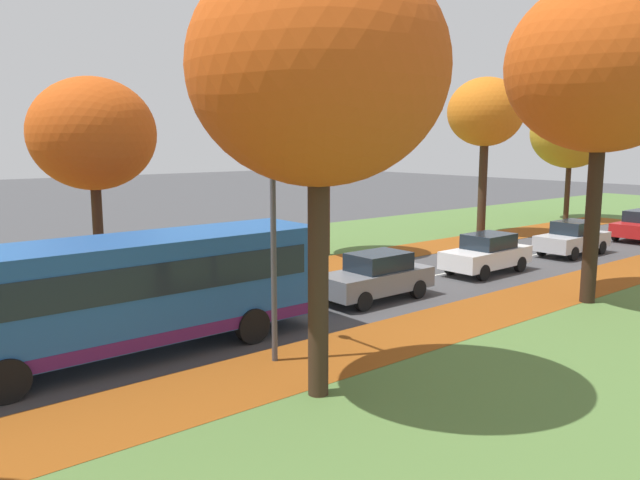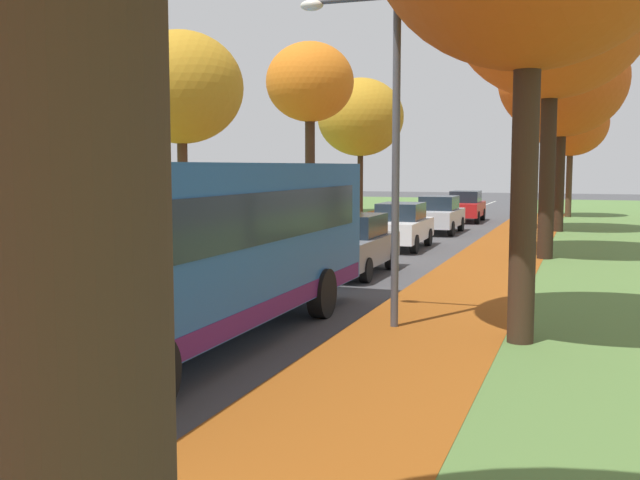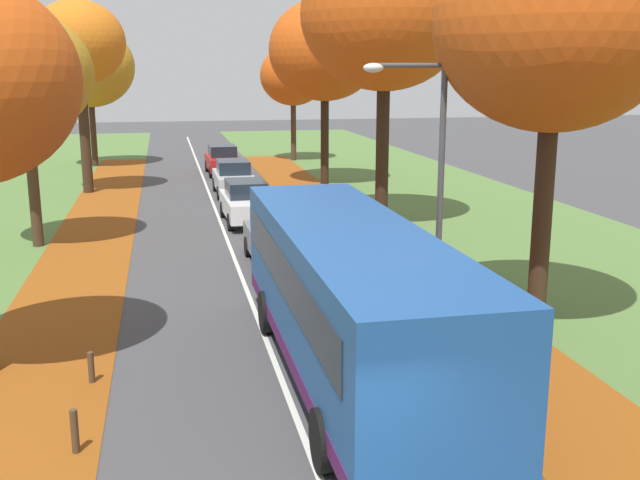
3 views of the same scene
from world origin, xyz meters
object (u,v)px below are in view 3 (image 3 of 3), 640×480
object	(u,v)px
tree_right_near	(555,23)
tree_right_mid	(385,14)
bollard_fourth	(91,368)
tree_left_distant	(89,67)
car_silver_third_in_line	(234,178)
bus	(350,293)
bollard_third	(75,432)
streetlamp_right	(427,166)
tree_left_mid	(24,74)
car_white_following	(247,202)
car_grey_lead	(279,239)
tree_right_distant	(293,76)
tree_left_far	(78,44)
car_red_fourth_in_line	(223,160)
tree_right_far	(325,50)

from	to	relation	value
tree_right_near	tree_right_mid	xyz separation A→B (m)	(-0.24, 11.93, 0.95)
tree_right_mid	bollard_fourth	world-z (taller)	tree_right_mid
tree_left_distant	car_silver_third_in_line	xyz separation A→B (m)	(7.30, -12.42, -5.12)
bollard_fourth	car_silver_third_in_line	world-z (taller)	car_silver_third_in_line
bus	tree_right_near	bearing A→B (deg)	22.58
bollard_third	car_silver_third_in_line	world-z (taller)	car_silver_third_in_line
bus	streetlamp_right	bearing A→B (deg)	46.88
tree_left_mid	bollard_fourth	distance (m)	13.46
tree_right_near	car_white_following	xyz separation A→B (m)	(-5.26, 13.23, -5.97)
streetlamp_right	bollard_fourth	bearing A→B (deg)	-166.27
streetlamp_right	car_grey_lead	bearing A→B (deg)	111.32
car_silver_third_in_line	car_white_following	bearing A→B (deg)	-91.01
tree_right_distant	bollard_third	bearing A→B (deg)	-104.90
tree_right_distant	car_silver_third_in_line	distance (m)	14.55
tree_right_near	bollard_fourth	bearing A→B (deg)	-172.47
tree_left_distant	car_grey_lead	size ratio (longest dim) A/B	1.98
streetlamp_right	bollard_third	bearing A→B (deg)	-148.18
tree_left_far	car_white_following	world-z (taller)	tree_left_far
tree_left_distant	bus	distance (m)	35.41
tree_left_distant	car_red_fourth_in_line	world-z (taller)	tree_left_distant
tree_left_distant	bus	size ratio (longest dim) A/B	0.80
car_grey_lead	tree_left_mid	bearing A→B (deg)	151.50
tree_left_distant	car_white_following	bearing A→B (deg)	-69.34
streetlamp_right	car_red_fourth_in_line	world-z (taller)	streetlamp_right
tree_right_distant	tree_right_near	bearing A→B (deg)	-89.90
tree_right_distant	bollard_third	world-z (taller)	tree_right_distant
tree_right_distant	car_red_fourth_in_line	xyz separation A→B (m)	(-5.02, -5.67, -4.55)
tree_right_far	streetlamp_right	world-z (taller)	tree_right_far
bollard_fourth	streetlamp_right	size ratio (longest dim) A/B	0.10
car_silver_third_in_line	streetlamp_right	bearing A→B (deg)	-82.54
bus	car_white_following	world-z (taller)	bus
bollard_fourth	car_red_fourth_in_line	distance (m)	28.74
tree_right_near	car_grey_lead	bearing A→B (deg)	127.03
bollard_fourth	bus	bearing A→B (deg)	-9.01
tree_right_mid	bollard_fourth	xyz separation A→B (m)	(-9.58, -13.23, -7.43)
tree_left_mid	tree_left_distant	world-z (taller)	tree_left_distant
tree_left_distant	car_grey_lead	xyz separation A→B (m)	(7.43, -25.64, -5.12)
tree_left_far	tree_left_distant	xyz separation A→B (m)	(-0.51, 10.33, -1.00)
tree_right_far	car_silver_third_in_line	distance (m)	8.09
tree_left_distant	tree_right_distant	bearing A→B (deg)	1.96
car_grey_lead	car_silver_third_in_line	bearing A→B (deg)	90.56
bollard_fourth	streetlamp_right	world-z (taller)	streetlamp_right
tree_left_distant	tree_right_mid	size ratio (longest dim) A/B	0.79
tree_left_mid	car_silver_third_in_line	size ratio (longest dim) A/B	1.82
bollard_fourth	tree_right_mid	bearing A→B (deg)	54.08
tree_right_distant	car_white_following	xyz separation A→B (m)	(-5.20, -19.48, -4.55)
tree_left_far	car_grey_lead	world-z (taller)	tree_left_far
tree_left_mid	tree_right_distant	size ratio (longest dim) A/B	1.05
tree_left_distant	tree_right_near	distance (m)	34.61
tree_left_mid	tree_left_distant	bearing A→B (deg)	89.66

